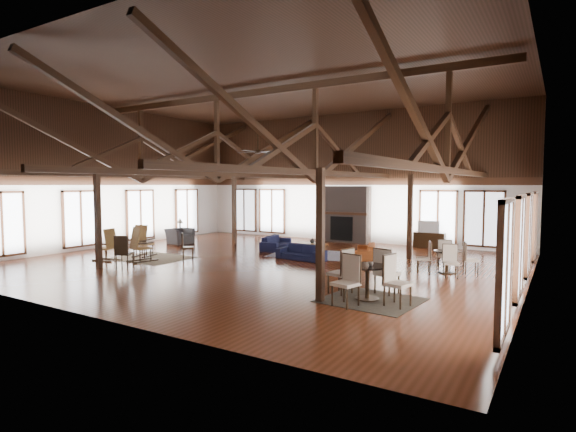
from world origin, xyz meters
The scene contains 31 objects.
floor centered at (0.00, 0.00, 0.00)m, with size 16.00×16.00×0.00m, color #572412.
ceiling centered at (0.00, 0.00, 6.00)m, with size 16.00×14.00×0.02m, color black.
wall_back centered at (0.00, 7.00, 3.00)m, with size 16.00×0.02×6.00m, color white.
wall_front centered at (0.00, -7.00, 3.00)m, with size 16.00×0.02×6.00m, color white.
wall_left centered at (-8.00, 0.00, 3.00)m, with size 0.02×14.00×6.00m, color white.
wall_right centered at (8.00, 0.00, 3.00)m, with size 0.02×14.00×6.00m, color white.
roof_truss centered at (0.00, 0.00, 4.03)m, with size 15.60×14.07×3.14m.
post_grid centered at (0.00, 0.00, 1.52)m, with size 8.16×7.16×3.05m.
fireplace centered at (0.00, 6.67, 1.29)m, with size 2.50×0.69×2.60m.
ceiling_fan centered at (0.50, -1.00, 3.73)m, with size 1.60×1.60×0.75m.
sofa_navy_front centered at (0.77, 1.27, 0.26)m, with size 1.80×0.70×0.53m, color black.
sofa_navy_left centered at (-1.39, 2.93, 0.27)m, with size 0.74×1.88×0.55m, color #131635.
sofa_orange centered at (2.56, 2.88, 0.25)m, with size 0.66×1.70×0.50m, color #9E491E.
coffee_table centered at (0.56, 2.47, 0.38)m, with size 1.19×0.68×0.43m.
vase centered at (0.54, 2.53, 0.54)m, with size 0.19×0.19×0.20m, color #B2B2B2.
armchair centered at (-6.08, 2.16, 0.34)m, with size 0.92×1.05×0.68m, color #2C2C2F.
side_table_lamp centered at (-6.74, 2.84, 0.42)m, with size 0.43×0.43×1.10m.
rocking_chair_a centered at (-4.53, -1.28, 0.56)m, with size 0.70×1.02×1.19m.
rocking_chair_b centered at (-3.77, -2.09, 0.57)m, with size 0.71×1.03×1.22m.
rocking_chair_c centered at (-4.85, -2.51, 0.54)m, with size 0.94×0.59×1.14m.
side_chair_a centered at (-2.72, -0.93, 0.56)m, with size 0.58×0.58×0.97m.
side_chair_b centered at (-3.04, -3.33, 0.63)m, with size 0.61×0.61×1.08m.
cafe_table_near centered at (4.87, -2.80, 0.56)m, with size 2.19×2.19×1.12m.
cafe_table_far centered at (5.76, 1.44, 0.47)m, with size 1.83×1.83×0.94m.
cup_near centered at (4.95, -2.81, 0.85)m, with size 0.11×0.11×0.09m, color #B2B2B2.
cup_far centered at (5.70, 1.45, 0.72)m, with size 0.11×0.11×0.09m, color #B2B2B2.
tv_console centered at (3.92, 6.75, 0.32)m, with size 1.29×0.48×0.64m, color black.
television centered at (3.88, 6.75, 0.89)m, with size 0.87×0.11×0.50m, color #B2B2B2.
rug_tan centered at (-4.01, -1.31, 0.01)m, with size 2.66×2.09×0.01m, color tan.
rug_navy centered at (0.57, 2.51, 0.01)m, with size 3.01×2.26×0.01m, color #1B1C4C.
rug_dark centered at (4.97, -2.82, 0.01)m, with size 2.09×1.90×0.01m, color black.
Camera 1 is at (8.66, -12.52, 2.67)m, focal length 28.00 mm.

